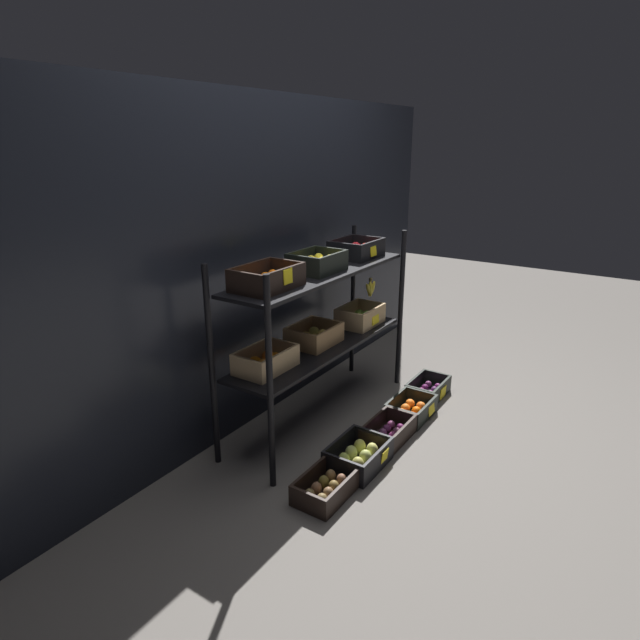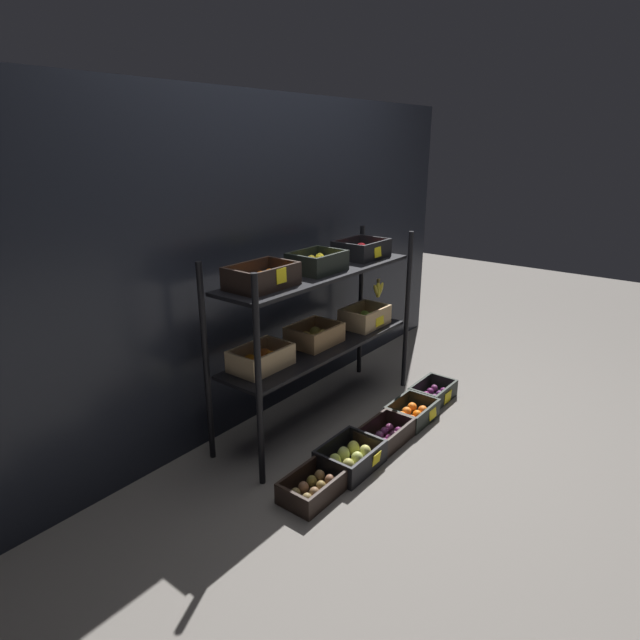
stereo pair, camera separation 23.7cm
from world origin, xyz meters
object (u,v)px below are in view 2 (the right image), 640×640
object	(u,v)px
crate_ground_tangerine	(412,413)
crate_ground_rightmost_plum	(433,394)
crate_ground_kiwi	(313,488)
crate_ground_plum	(385,436)
crate_ground_pear	(350,458)
display_rack	(319,307)

from	to	relation	value
crate_ground_tangerine	crate_ground_rightmost_plum	world-z (taller)	same
crate_ground_kiwi	crate_ground_plum	xyz separation A→B (m)	(0.63, -0.02, -0.00)
crate_ground_pear	crate_ground_rightmost_plum	bearing A→B (deg)	0.53
crate_ground_kiwi	crate_ground_plum	distance (m)	0.63
crate_ground_plum	crate_ground_kiwi	bearing A→B (deg)	177.98
crate_ground_pear	crate_ground_plum	world-z (taller)	crate_ground_pear
display_rack	crate_ground_plum	bearing A→B (deg)	-91.28
display_rack	crate_ground_rightmost_plum	xyz separation A→B (m)	(0.65, -0.46, -0.68)
crate_ground_pear	display_rack	bearing A→B (deg)	55.05
crate_ground_kiwi	crate_ground_tangerine	distance (m)	0.96
crate_ground_tangerine	crate_ground_plum	bearing A→B (deg)	-179.17
display_rack	crate_ground_kiwi	world-z (taller)	display_rack
crate_ground_kiwi	crate_ground_tangerine	bearing A→B (deg)	-1.04
display_rack	crate_ground_tangerine	bearing A→B (deg)	-56.56
crate_ground_plum	crate_ground_rightmost_plum	bearing A→B (deg)	2.25
display_rack	crate_ground_pear	xyz separation A→B (m)	(-0.33, -0.47, -0.66)
crate_ground_plum	crate_ground_tangerine	distance (m)	0.33
crate_ground_kiwi	crate_ground_tangerine	world-z (taller)	crate_ground_tangerine
crate_ground_kiwi	crate_ground_plum	bearing A→B (deg)	-2.02
display_rack	crate_ground_rightmost_plum	bearing A→B (deg)	-35.74
display_rack	crate_ground_tangerine	distance (m)	0.89
crate_ground_kiwi	crate_ground_pear	xyz separation A→B (m)	(0.31, -0.01, 0.01)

